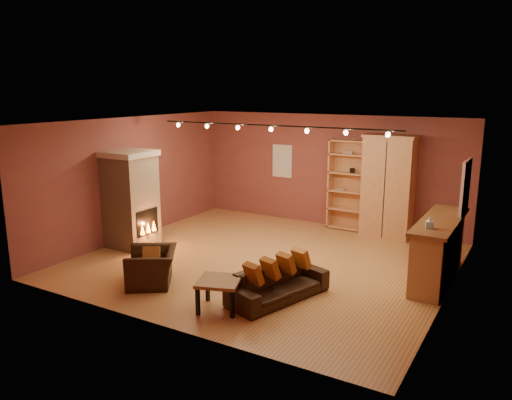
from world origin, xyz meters
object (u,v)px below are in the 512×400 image
Objects in this scene: armchair at (152,261)px; loveseat at (278,278)px; bookcase at (348,184)px; bar_counter at (438,250)px; coffee_table at (219,284)px; fireplace at (131,199)px; armoire at (388,186)px.

loveseat is at bearing 68.57° from armchair.
loveseat is at bearing -83.58° from bookcase.
loveseat is 1.65× the size of armchair.
armchair is (-1.73, -5.20, -0.70)m from bookcase.
bookcase is at bearing 126.46° from armchair.
bookcase is at bearing 136.86° from bar_counter.
loveseat reaches higher than coffee_table.
bookcase is at bearing 24.09° from loveseat.
fireplace reaches higher than coffee_table.
loveseat is 2.32m from armchair.
armchair is at bearing 170.52° from coffee_table.
fireplace is 2.47m from armchair.
coffee_table is (-2.72, -3.01, -0.16)m from bar_counter.
fireplace is 0.88× the size of bar_counter.
fireplace is at bearing 153.60° from coffee_table.
bookcase reaches higher than armchair.
armchair is at bearing -108.41° from bookcase.
bar_counter reaches higher than coffee_table.
coffee_table is (3.52, -1.75, -0.64)m from fireplace.
fireplace is 5.85m from armoire.
armchair is 1.66m from coffee_table.
armoire reaches higher than fireplace.
armoire is 5.47m from coffee_table.
bar_counter is 2.10× the size of armchair.
armoire reaches higher than coffee_table.
coffee_table is at bearing 160.94° from loveseat.
armoire is 2.09× the size of armchair.
bar_counter is 2.89× the size of coffee_table.
armoire reaches higher than loveseat.
bar_counter is (2.63, -2.47, -0.54)m from bookcase.
fireplace is 4.29m from loveseat.
bookcase is 0.92× the size of bar_counter.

